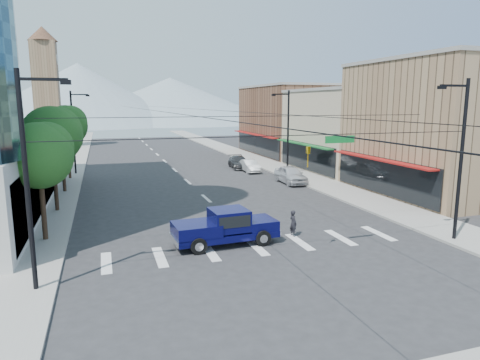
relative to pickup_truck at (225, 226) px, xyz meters
The scene contains 21 objects.
ground 3.13m from the pickup_truck, 54.87° to the right, with size 160.00×160.00×0.00m, color #28282B.
sidewalk_left 38.98m from the pickup_truck, 105.33° to the left, with size 4.00×120.00×0.15m, color gray.
sidewalk_right 40.01m from the pickup_truck, 69.97° to the left, with size 4.00×120.00×0.15m, color gray.
shop_near 23.42m from the pickup_truck, 19.26° to the left, with size 12.00×14.00×11.00m, color #8C6B4C.
shop_mid 30.80m from the pickup_truck, 44.85° to the left, with size 12.00×14.00×9.00m, color tan.
shop_far 43.58m from the pickup_truck, 60.00° to the left, with size 12.00×18.00×10.00m, color brown.
clock_tower 62.14m from the pickup_truck, 103.95° to the left, with size 4.80×4.80×20.40m.
mountain_left 148.52m from the pickup_truck, 95.15° to the left, with size 80.00×80.00×22.00m, color gray.
mountain_right 159.27m from the pickup_truck, 82.16° to the left, with size 90.00×90.00×18.00m, color gray.
tree_near 10.82m from the pickup_truck, 158.55° to the left, with size 3.65×3.64×6.71m.
tree_midnear 14.92m from the pickup_truck, 131.26° to the left, with size 4.09×4.09×7.52m.
tree_midfar 20.40m from the pickup_truck, 117.92° to the left, with size 3.65×3.64×6.71m.
tree_far 26.79m from the pickup_truck, 110.79° to the left, with size 4.09×4.09×7.52m.
signal_rig 5.32m from the pickup_truck, 61.01° to the right, with size 21.80×0.20×9.00m.
lamp_pole_nw 29.27m from the pickup_truck, 108.01° to the left, with size 2.00×0.25×9.00m.
lamp_pole_ne 23.49m from the pickup_truck, 57.73° to the left, with size 2.00×0.25×9.00m.
pickup_truck is the anchor object (origin of this frame).
pedestrian 4.21m from the pickup_truck, ahead, with size 0.57×0.37×1.56m, color black.
parked_car_near 19.20m from the pickup_truck, 54.69° to the left, with size 1.99×4.94×1.68m, color silver.
parked_car_mid 25.38m from the pickup_truck, 67.73° to the left, with size 1.45×4.17×1.37m, color silver.
parked_car_far 28.12m from the pickup_truck, 70.69° to the left, with size 2.00×4.92×1.43m, color #2C2D2F.
Camera 1 is at (-7.87, -19.37, 7.69)m, focal length 32.00 mm.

